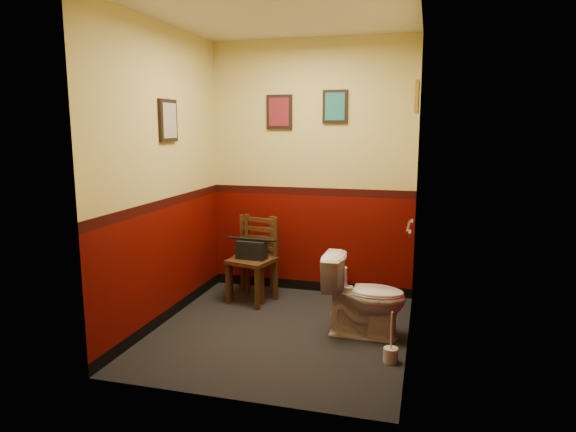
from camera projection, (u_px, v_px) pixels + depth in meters
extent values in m
cube|color=black|center=(281.00, 331.00, 4.57)|extent=(2.20, 2.40, 0.00)
cube|color=silver|center=(280.00, 12.00, 4.10)|extent=(2.20, 2.40, 0.00)
cube|color=#4E0703|center=(311.00, 169.00, 5.48)|extent=(2.20, 0.00, 2.70)
cube|color=#4E0703|center=(227.00, 199.00, 3.19)|extent=(2.20, 0.00, 2.70)
cube|color=#4E0703|center=(163.00, 177.00, 4.62)|extent=(0.00, 2.40, 2.70)
cube|color=#4E0703|center=(414.00, 184.00, 4.05)|extent=(0.00, 2.40, 2.70)
cylinder|color=silver|center=(409.00, 227.00, 4.37)|extent=(0.03, 0.50, 0.03)
cylinder|color=silver|center=(410.00, 233.00, 4.12)|extent=(0.02, 0.06, 0.06)
cylinder|color=silver|center=(412.00, 222.00, 4.60)|extent=(0.02, 0.06, 0.06)
cube|color=black|center=(279.00, 112.00, 5.45)|extent=(0.28, 0.03, 0.36)
cube|color=maroon|center=(279.00, 112.00, 5.43)|extent=(0.22, 0.01, 0.30)
cube|color=black|center=(335.00, 107.00, 5.28)|extent=(0.26, 0.03, 0.34)
cube|color=#226E6D|center=(335.00, 107.00, 5.27)|extent=(0.20, 0.01, 0.28)
cube|color=black|center=(168.00, 121.00, 4.62)|extent=(0.03, 0.30, 0.38)
cube|color=tan|center=(170.00, 121.00, 4.62)|extent=(0.01, 0.24, 0.31)
cube|color=olive|center=(417.00, 97.00, 4.50)|extent=(0.03, 0.34, 0.28)
cube|color=tan|center=(415.00, 97.00, 4.51)|extent=(0.01, 0.28, 0.22)
imported|color=white|center=(364.00, 296.00, 4.43)|extent=(0.72, 0.41, 0.70)
cylinder|color=silver|center=(391.00, 355.00, 3.96)|extent=(0.11, 0.11, 0.11)
cylinder|color=silver|center=(391.00, 332.00, 3.93)|extent=(0.02, 0.02, 0.32)
cube|color=#58351A|center=(252.00, 258.00, 5.40)|extent=(0.40, 0.40, 0.04)
cube|color=#58351A|center=(231.00, 281.00, 5.32)|extent=(0.04, 0.04, 0.43)
cube|color=#58351A|center=(243.00, 272.00, 5.65)|extent=(0.04, 0.04, 0.43)
cube|color=#58351A|center=(262.00, 284.00, 5.23)|extent=(0.04, 0.04, 0.43)
cube|color=#58351A|center=(272.00, 275.00, 5.56)|extent=(0.04, 0.04, 0.43)
cube|color=#58351A|center=(242.00, 234.00, 5.58)|extent=(0.04, 0.03, 0.43)
cube|color=#58351A|center=(272.00, 236.00, 5.49)|extent=(0.04, 0.03, 0.43)
cube|color=#58351A|center=(257.00, 246.00, 5.55)|extent=(0.32, 0.03, 0.04)
cube|color=#58351A|center=(257.00, 237.00, 5.54)|extent=(0.32, 0.03, 0.04)
cube|color=#58351A|center=(257.00, 229.00, 5.52)|extent=(0.32, 0.03, 0.04)
cube|color=#58351A|center=(257.00, 220.00, 5.50)|extent=(0.32, 0.03, 0.04)
cube|color=#58351A|center=(252.00, 261.00, 5.26)|extent=(0.50, 0.50, 0.04)
cube|color=#58351A|center=(228.00, 283.00, 5.23)|extent=(0.05, 0.05, 0.44)
cube|color=#58351A|center=(248.00, 275.00, 5.54)|extent=(0.05, 0.05, 0.44)
cube|color=#58351A|center=(257.00, 288.00, 5.06)|extent=(0.05, 0.05, 0.44)
cube|color=#58351A|center=(276.00, 279.00, 5.36)|extent=(0.05, 0.05, 0.44)
cube|color=#58351A|center=(247.00, 235.00, 5.46)|extent=(0.05, 0.04, 0.44)
cube|color=#58351A|center=(276.00, 238.00, 5.29)|extent=(0.05, 0.04, 0.44)
cube|color=#58351A|center=(261.00, 248.00, 5.40)|extent=(0.33, 0.11, 0.04)
cube|color=#58351A|center=(261.00, 239.00, 5.38)|extent=(0.33, 0.11, 0.04)
cube|color=#58351A|center=(261.00, 229.00, 5.37)|extent=(0.33, 0.11, 0.04)
cube|color=#58351A|center=(261.00, 220.00, 5.35)|extent=(0.33, 0.11, 0.04)
cube|color=black|center=(252.00, 250.00, 5.24)|extent=(0.31, 0.17, 0.19)
cylinder|color=black|center=(252.00, 239.00, 5.22)|extent=(0.26, 0.04, 0.03)
cylinder|color=silver|center=(336.00, 290.00, 5.53)|extent=(0.12, 0.12, 0.11)
cylinder|color=silver|center=(348.00, 291.00, 5.50)|extent=(0.12, 0.12, 0.11)
cylinder|color=silver|center=(342.00, 281.00, 5.49)|extent=(0.12, 0.12, 0.11)
cylinder|color=silver|center=(342.00, 272.00, 5.45)|extent=(0.12, 0.12, 0.11)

